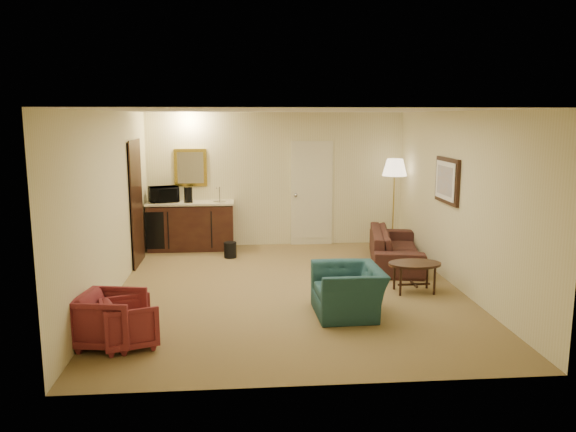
# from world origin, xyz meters

# --- Properties ---
(ground) EXTENTS (6.00, 6.00, 0.00)m
(ground) POSITION_xyz_m (0.00, 0.00, 0.00)
(ground) COLOR olive
(ground) RESTS_ON ground
(room_walls) EXTENTS (5.02, 6.01, 2.61)m
(room_walls) POSITION_xyz_m (-0.10, 0.77, 1.72)
(room_walls) COLOR beige
(room_walls) RESTS_ON ground
(wetbar_cabinet) EXTENTS (1.64, 0.58, 0.92)m
(wetbar_cabinet) POSITION_xyz_m (-1.65, 2.72, 0.46)
(wetbar_cabinet) COLOR #3C2113
(wetbar_cabinet) RESTS_ON ground
(sofa) EXTENTS (0.98, 2.13, 0.80)m
(sofa) POSITION_xyz_m (1.95, 1.30, 0.40)
(sofa) COLOR black
(sofa) RESTS_ON ground
(teal_armchair) EXTENTS (0.65, 0.98, 0.84)m
(teal_armchair) POSITION_xyz_m (0.67, -1.09, 0.42)
(teal_armchair) COLOR #1F464D
(teal_armchair) RESTS_ON ground
(rose_chair_near) EXTENTS (0.69, 0.71, 0.59)m
(rose_chair_near) POSITION_xyz_m (-1.94, -1.91, 0.29)
(rose_chair_near) COLOR maroon
(rose_chair_near) RESTS_ON ground
(rose_chair_far) EXTENTS (0.71, 0.75, 0.67)m
(rose_chair_far) POSITION_xyz_m (-2.15, -1.86, 0.34)
(rose_chair_far) COLOR maroon
(rose_chair_far) RESTS_ON ground
(coffee_table) EXTENTS (0.77, 0.53, 0.44)m
(coffee_table) POSITION_xyz_m (1.80, -0.26, 0.22)
(coffee_table) COLOR black
(coffee_table) RESTS_ON ground
(floor_lamp) EXTENTS (0.54, 0.54, 1.75)m
(floor_lamp) POSITION_xyz_m (2.20, 2.40, 0.87)
(floor_lamp) COLOR gold
(floor_lamp) RESTS_ON ground
(waste_bin) EXTENTS (0.25, 0.25, 0.28)m
(waste_bin) POSITION_xyz_m (-0.90, 2.00, 0.14)
(waste_bin) COLOR black
(waste_bin) RESTS_ON ground
(microwave) EXTENTS (0.59, 0.45, 0.36)m
(microwave) POSITION_xyz_m (-2.15, 2.75, 1.10)
(microwave) COLOR black
(microwave) RESTS_ON wetbar_cabinet
(coffee_maker) EXTENTS (0.18, 0.18, 0.29)m
(coffee_maker) POSITION_xyz_m (-1.68, 2.66, 1.06)
(coffee_maker) COLOR black
(coffee_maker) RESTS_ON wetbar_cabinet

